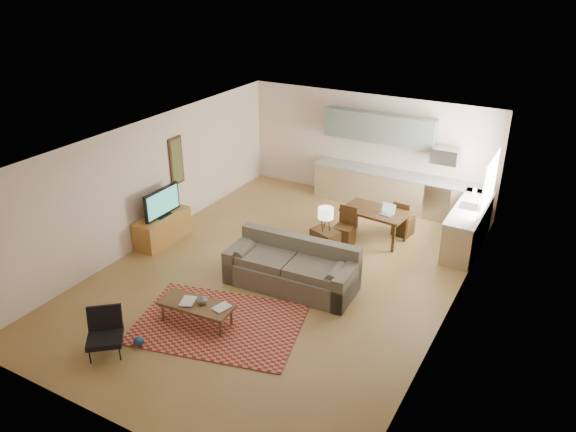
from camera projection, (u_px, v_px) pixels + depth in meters
The scene contains 25 objects.
room at pixel (280, 212), 10.59m from camera, with size 9.00×9.00×9.00m.
kitchen_counter_back at pixel (396, 191), 13.89m from camera, with size 4.26×0.64×0.92m, color tan, non-canonical shape.
kitchen_counter_right at pixel (468, 227), 12.06m from camera, with size 0.64×2.26×0.92m, color tan, non-canonical shape.
kitchen_range at pixel (440, 200), 13.41m from camera, with size 0.62×0.62×0.90m, color #A5A8AD.
kitchen_microwave at pixel (445, 156), 12.96m from camera, with size 0.62×0.40×0.35m, color #A5A8AD.
upper_cabinets at pixel (379, 128), 13.64m from camera, with size 2.80×0.34×0.70m, color slate.
window_right at pixel (490, 182), 11.47m from camera, with size 0.02×1.40×1.05m, color white.
wall_art_left at pixel (177, 161), 12.63m from camera, with size 0.06×0.42×1.10m, color olive, non-canonical shape.
triptych at pixel (365, 132), 14.01m from camera, with size 1.70×0.04×0.50m, color beige, non-canonical shape.
rug at pixel (219, 324), 9.64m from camera, with size 2.78×1.92×0.02m, color maroon.
sofa at pixel (291, 266), 10.56m from camera, with size 2.57×1.12×0.89m, color #5D5647, non-canonical shape.
coffee_table at pixel (197, 313), 9.61m from camera, with size 1.31×0.52×0.40m, color #50361F, non-canonical shape.
book_a at pixel (181, 301), 9.57m from camera, with size 0.33×0.38×0.03m, color maroon.
book_b at pixel (218, 305), 9.47m from camera, with size 0.28×0.34×0.02m, color navy.
vase at pixel (202, 299), 9.49m from camera, with size 0.19×0.19×0.18m, color black.
armchair at pixel (104, 334), 8.81m from camera, with size 0.63×0.63×0.72m, color black, non-canonical shape.
tv_credenza at pixel (163, 228), 12.31m from camera, with size 0.52×1.36×0.63m, color #986228, non-canonical shape.
tv at pixel (162, 202), 12.03m from camera, with size 0.10×1.05×0.63m, color black, non-canonical shape.
console_table at pixel (325, 244), 11.61m from camera, with size 0.56×0.37×0.65m, color #321F0E, non-canonical shape.
table_lamp at pixel (326, 219), 11.37m from camera, with size 0.31×0.31×0.52m, color beige, non-canonical shape.
dining_table at pixel (374, 225), 12.38m from camera, with size 1.40×0.80×0.71m, color #321F0E, non-canonical shape.
dining_chair_near at pixel (344, 227), 12.13m from camera, with size 0.41×0.43×0.85m, color #321F0E, non-canonical shape.
dining_chair_far at pixel (404, 217), 12.58m from camera, with size 0.40×0.42×0.83m, color #321F0E, non-canonical shape.
laptop at pixel (387, 210), 11.99m from camera, with size 0.30×0.22×0.22m, color #A5A8AD, non-canonical shape.
soap_bottle at pixel (475, 190), 12.50m from camera, with size 0.09×0.10×0.19m, color beige.
Camera 1 is at (4.80, -8.35, 5.77)m, focal length 35.00 mm.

